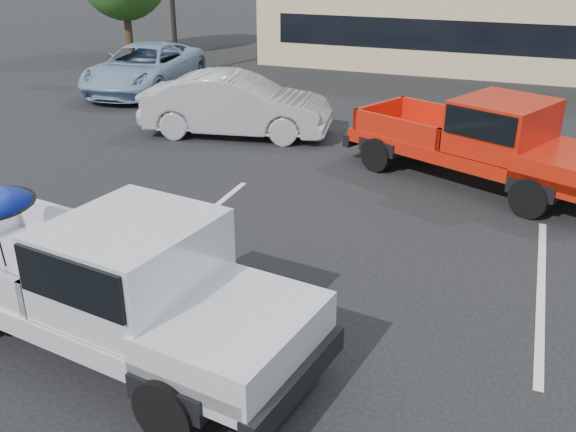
# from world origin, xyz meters

# --- Properties ---
(ground) EXTENTS (90.00, 90.00, 0.00)m
(ground) POSITION_xyz_m (0.00, 0.00, 0.00)
(ground) COLOR black
(ground) RESTS_ON ground
(stripe_left) EXTENTS (0.12, 5.00, 0.01)m
(stripe_left) POSITION_xyz_m (-3.00, 2.00, 0.00)
(stripe_left) COLOR silver
(stripe_left) RESTS_ON ground
(stripe_right) EXTENTS (0.12, 5.00, 0.01)m
(stripe_right) POSITION_xyz_m (3.00, 2.00, 0.00)
(stripe_right) COLOR silver
(stripe_right) RESTS_ON ground
(silver_pickup) EXTENTS (5.93, 2.84, 2.06)m
(silver_pickup) POSITION_xyz_m (-1.90, -1.53, 1.05)
(silver_pickup) COLOR black
(silver_pickup) RESTS_ON ground
(red_pickup) EXTENTS (5.95, 4.15, 1.86)m
(red_pickup) POSITION_xyz_m (1.87, 6.17, 1.02)
(red_pickup) COLOR black
(red_pickup) RESTS_ON ground
(silver_sedan) EXTENTS (5.08, 2.54, 1.60)m
(silver_sedan) POSITION_xyz_m (-4.64, 7.73, 0.80)
(silver_sedan) COLOR #A8AAAF
(silver_sedan) RESTS_ON ground
(blue_suv) EXTENTS (3.07, 5.69, 1.52)m
(blue_suv) POSITION_xyz_m (-9.70, 11.38, 0.76)
(blue_suv) COLOR #7F98BD
(blue_suv) RESTS_ON ground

